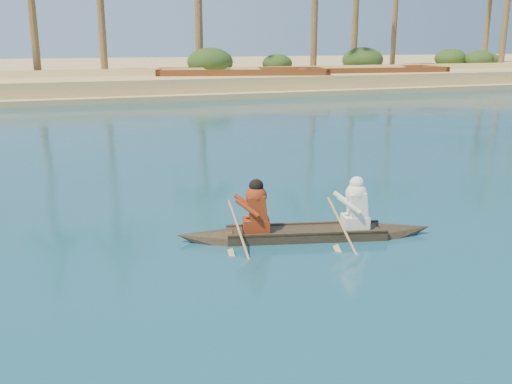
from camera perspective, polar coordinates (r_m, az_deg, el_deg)
name	(u,v)px	position (r m, az deg, el deg)	size (l,w,h in m)	color
ground	(412,176)	(16.53, 15.31, 1.52)	(160.00, 160.00, 0.00)	#0B2F46
sandy_embankment	(138,72)	(60.72, -11.73, 11.62)	(150.00, 51.00, 1.50)	#D0C075
shrub_cluster	(170,74)	(45.58, -8.62, 11.62)	(100.00, 6.00, 2.40)	#223F16
canoe	(306,225)	(10.96, 5.02, -3.30)	(4.96, 1.88, 1.36)	#403222
barge_mid	(242,83)	(42.45, -1.39, 10.89)	(12.84, 7.09, 2.03)	brown
barge_right	(369,79)	(47.04, 11.21, 10.99)	(12.25, 5.14, 1.99)	brown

